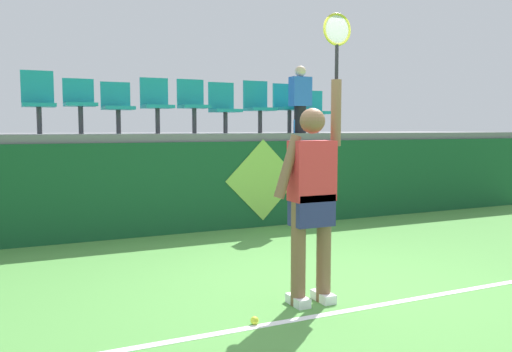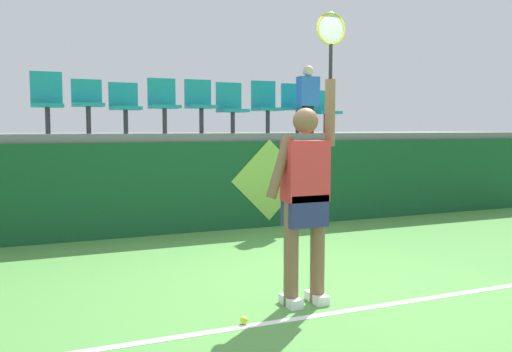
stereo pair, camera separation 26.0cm
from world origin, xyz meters
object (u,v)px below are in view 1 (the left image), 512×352
Objects in this scene: water_bottle at (295,126)px; stadium_chair_8 at (315,109)px; stadium_chair_6 at (258,104)px; stadium_chair_7 at (287,105)px; tennis_player at (312,194)px; stadium_chair_5 at (224,106)px; stadium_chair_2 at (117,104)px; tennis_ball at (255,320)px; spectator_0 at (300,98)px; stadium_chair_0 at (38,99)px; stadium_chair_4 at (193,102)px; stadium_chair_3 at (156,102)px; stadium_chair_1 at (80,101)px.

stadium_chair_8 reaches higher than water_bottle.
stadium_chair_6 reaches higher than stadium_chair_7.
tennis_player is 2.98× the size of stadium_chair_7.
tennis_player reaches higher than stadium_chair_5.
stadium_chair_6 reaches higher than stadium_chair_2.
tennis_ball is at bearing -115.73° from stadium_chair_6.
stadium_chair_6 is 0.72m from spectator_0.
stadium_chair_4 is at bearing -0.15° from stadium_chair_0.
tennis_player is at bearing -115.85° from stadium_chair_7.
stadium_chair_7 is (1.19, -0.00, 0.03)m from stadium_chair_5.
tennis_player is 4.32m from stadium_chair_3.
stadium_chair_5 is at bearing 158.89° from water_bottle.
stadium_chair_2 is 1.72m from stadium_chair_5.
spectator_0 reaches higher than stadium_chair_6.
stadium_chair_5 reaches higher than stadium_chair_8.
tennis_player is 2.94× the size of stadium_chair_3.
stadium_chair_2 is at bearing 171.55° from water_bottle.
stadium_chair_7 is (2.71, 4.46, 1.91)m from tennis_ball.
spectator_0 is at bearing -8.58° from stadium_chair_2.
stadium_chair_6 is (2.15, 4.46, 1.91)m from tennis_ball.
stadium_chair_2 is at bearing -179.45° from stadium_chair_3.
stadium_chair_8 is at bearing 58.38° from tennis_player.
spectator_0 is at bearing -20.62° from stadium_chair_5.
tennis_player is 2.30× the size of spectator_0.
spectator_0 reaches higher than tennis_player.
stadium_chair_5 is (1.72, 0.01, 0.01)m from stadium_chair_2.
stadium_chair_0 is at bearing 179.98° from stadium_chair_6.
stadium_chair_4 is (2.28, -0.01, -0.01)m from stadium_chair_0.
tennis_player is 4.40m from spectator_0.
tennis_ball is 0.09× the size of stadium_chair_8.
stadium_chair_6 is 1.11m from stadium_chair_8.
stadium_chair_6 is (3.44, -0.00, -0.01)m from stadium_chair_0.
spectator_0 reaches higher than stadium_chair_7.
tennis_player is at bearing -64.98° from stadium_chair_0.
stadium_chair_3 reaches higher than stadium_chair_5.
stadium_chair_1 is at bearing -179.90° from stadium_chair_7.
stadium_chair_6 reaches higher than stadium_chair_8.
water_bottle is at bearing -41.61° from stadium_chair_6.
stadium_chair_6 is at bearing 179.54° from stadium_chair_8.
stadium_chair_0 is 0.82× the size of spectator_0.
stadium_chair_3 is 1.04× the size of stadium_chair_5.
water_bottle is at bearing -100.48° from stadium_chair_7.
stadium_chair_7 is at bearing 90.00° from spectator_0.
stadium_chair_2 reaches higher than water_bottle.
stadium_chair_6 is at bearing 179.44° from stadium_chair_7.
stadium_chair_7 is at bearing 64.15° from tennis_player.
stadium_chair_0 is at bearing 178.74° from stadium_chair_1.
stadium_chair_6 is (0.63, 0.00, 0.03)m from stadium_chair_5.
stadium_chair_3 is 1.00× the size of stadium_chair_4.
stadium_chair_5 reaches higher than water_bottle.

